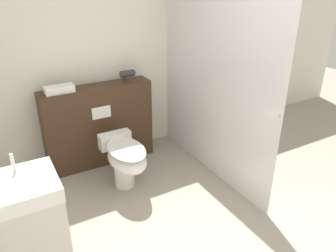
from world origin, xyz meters
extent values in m
cube|color=silver|center=(0.00, 2.30, 1.25)|extent=(8.00, 0.06, 2.50)
cube|color=#3D2819|center=(-0.41, 2.06, 0.49)|extent=(1.29, 0.26, 0.99)
cube|color=white|center=(-0.41, 1.92, 0.71)|extent=(0.22, 0.01, 0.14)
cube|color=silver|center=(0.66, 1.28, 1.10)|extent=(0.01, 1.98, 2.19)
sphere|color=#B2B2B7|center=(0.66, 0.31, 1.05)|extent=(0.04, 0.04, 0.04)
cylinder|color=white|center=(-0.36, 1.44, 0.19)|extent=(0.22, 0.22, 0.37)
ellipsoid|color=white|center=(-0.36, 1.33, 0.39)|extent=(0.37, 0.60, 0.22)
ellipsoid|color=white|center=(-0.36, 1.33, 0.51)|extent=(0.36, 0.59, 0.02)
cube|color=white|center=(-0.36, 1.67, 0.46)|extent=(0.36, 0.13, 0.18)
cube|color=beige|center=(-1.42, 0.54, 0.42)|extent=(0.47, 0.45, 0.85)
cube|color=white|center=(-1.42, 0.54, 0.90)|extent=(0.48, 0.45, 0.10)
cylinder|color=silver|center=(-1.42, 0.66, 1.02)|extent=(0.02, 0.02, 0.14)
cylinder|color=#2D2D33|center=(-0.01, 2.05, 1.08)|extent=(0.17, 0.08, 0.08)
cone|color=#2D2D33|center=(0.08, 2.05, 1.08)|extent=(0.03, 0.07, 0.07)
cylinder|color=#2D2D33|center=(-0.05, 2.05, 1.03)|extent=(0.03, 0.03, 0.09)
cube|color=white|center=(-0.81, 2.03, 1.02)|extent=(0.30, 0.15, 0.08)
camera|label=1|loc=(-1.44, -1.45, 2.16)|focal=35.00mm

